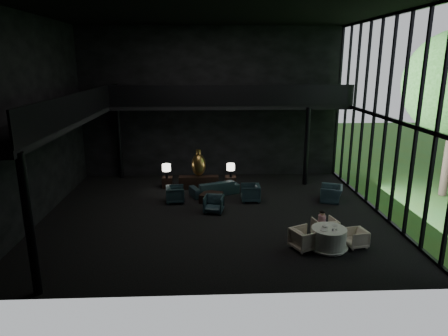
{
  "coord_description": "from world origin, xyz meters",
  "views": [
    {
      "loc": [
        -0.29,
        -15.69,
        6.22
      ],
      "look_at": [
        0.43,
        0.5,
        1.87
      ],
      "focal_mm": 32.0,
      "sensor_mm": 36.0,
      "label": 1
    }
  ],
  "objects_px": {
    "lounge_armchair_east": "(250,191)",
    "child": "(322,218)",
    "coffee_table": "(211,198)",
    "sofa": "(214,184)",
    "bronze_urn": "(199,165)",
    "dining_table": "(328,240)",
    "side_table_left": "(167,182)",
    "dining_chair_west": "(304,237)",
    "lounge_armchair_south": "(214,203)",
    "window_armchair": "(331,191)",
    "table_lamp_left": "(166,168)",
    "dining_chair_north": "(325,227)",
    "dining_chair_east": "(356,238)",
    "lounge_armchair_west": "(175,193)",
    "side_table_right": "(230,182)",
    "table_lamp_right": "(231,167)",
    "console": "(199,182)"
  },
  "relations": [
    {
      "from": "dining_chair_east",
      "to": "coffee_table",
      "type": "bearing_deg",
      "value": -145.08
    },
    {
      "from": "coffee_table",
      "to": "sofa",
      "type": "bearing_deg",
      "value": 81.1
    },
    {
      "from": "lounge_armchair_south",
      "to": "dining_chair_east",
      "type": "distance_m",
      "value": 5.95
    },
    {
      "from": "side_table_right",
      "to": "child",
      "type": "relative_size",
      "value": 1.01
    },
    {
      "from": "lounge_armchair_east",
      "to": "lounge_armchair_south",
      "type": "height_order",
      "value": "lounge_armchair_east"
    },
    {
      "from": "lounge_armchair_east",
      "to": "window_armchair",
      "type": "distance_m",
      "value": 3.71
    },
    {
      "from": "table_lamp_right",
      "to": "child",
      "type": "bearing_deg",
      "value": -63.43
    },
    {
      "from": "lounge_armchair_east",
      "to": "dining_chair_north",
      "type": "relative_size",
      "value": 1.19
    },
    {
      "from": "lounge_armchair_east",
      "to": "child",
      "type": "distance_m",
      "value": 4.52
    },
    {
      "from": "table_lamp_left",
      "to": "lounge_armchair_south",
      "type": "xyz_separation_m",
      "value": [
        2.28,
        -3.36,
        -0.64
      ]
    },
    {
      "from": "side_table_right",
      "to": "dining_table",
      "type": "relative_size",
      "value": 0.45
    },
    {
      "from": "side_table_left",
      "to": "child",
      "type": "relative_size",
      "value": 0.93
    },
    {
      "from": "side_table_right",
      "to": "lounge_armchair_south",
      "type": "bearing_deg",
      "value": -105.13
    },
    {
      "from": "table_lamp_left",
      "to": "dining_chair_north",
      "type": "bearing_deg",
      "value": -43.87
    },
    {
      "from": "table_lamp_left",
      "to": "bronze_urn",
      "type": "bearing_deg",
      "value": 3.79
    },
    {
      "from": "dining_table",
      "to": "dining_chair_west",
      "type": "distance_m",
      "value": 0.83
    },
    {
      "from": "table_lamp_right",
      "to": "coffee_table",
      "type": "xyz_separation_m",
      "value": [
        -1.0,
        -1.92,
        -0.89
      ]
    },
    {
      "from": "lounge_armchair_west",
      "to": "coffee_table",
      "type": "bearing_deg",
      "value": -95.95
    },
    {
      "from": "side_table_right",
      "to": "sofa",
      "type": "relative_size",
      "value": 0.24
    },
    {
      "from": "dining_table",
      "to": "bronze_urn",
      "type": "bearing_deg",
      "value": 122.7
    },
    {
      "from": "window_armchair",
      "to": "lounge_armchair_west",
      "type": "bearing_deg",
      "value": -72.25
    },
    {
      "from": "console",
      "to": "dining_chair_east",
      "type": "relative_size",
      "value": 3.25
    },
    {
      "from": "window_armchair",
      "to": "side_table_right",
      "type": "bearing_deg",
      "value": -97.22
    },
    {
      "from": "dining_chair_north",
      "to": "child",
      "type": "xyz_separation_m",
      "value": [
        -0.12,
        0.03,
        0.34
      ]
    },
    {
      "from": "console",
      "to": "dining_chair_east",
      "type": "height_order",
      "value": "console"
    },
    {
      "from": "console",
      "to": "side_table_left",
      "type": "xyz_separation_m",
      "value": [
        -1.6,
        0.19,
        -0.04
      ]
    },
    {
      "from": "bronze_urn",
      "to": "console",
      "type": "bearing_deg",
      "value": -90.0
    },
    {
      "from": "lounge_armchair_south",
      "to": "lounge_armchair_east",
      "type": "bearing_deg",
      "value": 49.66
    },
    {
      "from": "sofa",
      "to": "bronze_urn",
      "type": "bearing_deg",
      "value": -77.1
    },
    {
      "from": "side_table_left",
      "to": "dining_chair_west",
      "type": "relative_size",
      "value": 0.64
    },
    {
      "from": "dining_chair_north",
      "to": "dining_chair_east",
      "type": "height_order",
      "value": "dining_chair_north"
    },
    {
      "from": "table_lamp_left",
      "to": "side_table_left",
      "type": "bearing_deg",
      "value": 90.0
    },
    {
      "from": "side_table_right",
      "to": "sofa",
      "type": "height_order",
      "value": "sofa"
    },
    {
      "from": "sofa",
      "to": "dining_chair_north",
      "type": "distance_m",
      "value": 6.38
    },
    {
      "from": "lounge_armchair_south",
      "to": "window_armchair",
      "type": "height_order",
      "value": "window_armchair"
    },
    {
      "from": "bronze_urn",
      "to": "dining_table",
      "type": "xyz_separation_m",
      "value": [
        4.53,
        -7.05,
        -0.88
      ]
    },
    {
      "from": "dining_table",
      "to": "side_table_left",
      "type": "bearing_deg",
      "value": 130.71
    },
    {
      "from": "lounge_armchair_east",
      "to": "dining_table",
      "type": "height_order",
      "value": "lounge_armchair_east"
    },
    {
      "from": "lounge_armchair_west",
      "to": "side_table_right",
      "type": "bearing_deg",
      "value": -58.2
    },
    {
      "from": "lounge_armchair_south",
      "to": "window_armchair",
      "type": "bearing_deg",
      "value": 24.08
    },
    {
      "from": "side_table_left",
      "to": "table_lamp_left",
      "type": "xyz_separation_m",
      "value": [
        0.0,
        -0.18,
        0.79
      ]
    },
    {
      "from": "sofa",
      "to": "dining_table",
      "type": "xyz_separation_m",
      "value": [
        3.76,
        -5.96,
        -0.17
      ]
    },
    {
      "from": "side_table_right",
      "to": "child",
      "type": "xyz_separation_m",
      "value": [
        2.95,
        -6.03,
        0.44
      ]
    },
    {
      "from": "table_lamp_right",
      "to": "lounge_armchair_south",
      "type": "relative_size",
      "value": 0.81
    },
    {
      "from": "dining_chair_east",
      "to": "lounge_armchair_west",
      "type": "bearing_deg",
      "value": -136.97
    },
    {
      "from": "sofa",
      "to": "side_table_right",
      "type": "bearing_deg",
      "value": -151.66
    },
    {
      "from": "side_table_left",
      "to": "window_armchair",
      "type": "distance_m",
      "value": 8.05
    },
    {
      "from": "lounge_armchair_east",
      "to": "console",
      "type": "bearing_deg",
      "value": -129.49
    },
    {
      "from": "console",
      "to": "coffee_table",
      "type": "distance_m",
      "value": 2.11
    },
    {
      "from": "table_lamp_right",
      "to": "side_table_left",
      "type": "bearing_deg",
      "value": 175.01
    }
  ]
}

